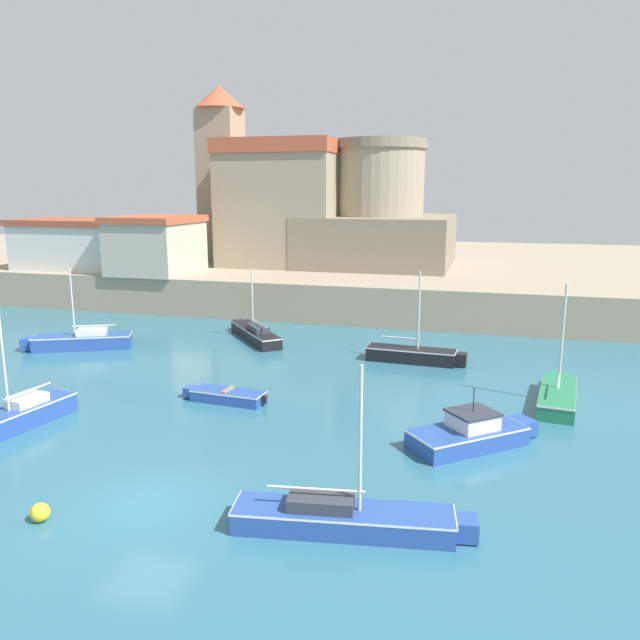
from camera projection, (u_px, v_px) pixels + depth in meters
ground_plane at (145, 506)px, 18.84m from camera, size 200.00×200.00×0.00m
quay_seawall at (390, 271)px, 61.87m from camera, size 120.00×40.00×2.81m
sailboat_blue_0 at (345, 517)px, 17.37m from camera, size 6.86×2.26×4.84m
dinghy_blue_1 at (226, 395)px, 28.01m from camera, size 4.07×1.39×0.61m
sailboat_blue_2 at (16, 416)px, 24.84m from camera, size 2.11×5.66×5.55m
sailboat_blue_3 at (81, 341)px, 37.22m from camera, size 6.17×3.70×4.85m
sailboat_black_4 at (413, 354)px, 34.35m from camera, size 5.51×1.57×5.09m
sailboat_black_5 at (255, 333)px, 39.42m from camera, size 5.15×5.80×4.50m
motorboat_blue_6 at (472, 433)px, 23.16m from camera, size 4.88×4.49×2.25m
sailboat_green_7 at (558, 395)px, 27.72m from camera, size 2.10×5.78×5.38m
mooring_buoy at (40, 512)px, 17.90m from camera, size 0.55×0.55×0.55m
church at (291, 199)px, 58.27m from camera, size 13.95×17.65×15.63m
fortress at (379, 222)px, 54.38m from camera, size 12.61×12.61×10.66m
harbor_shed_near_wharf at (78, 243)px, 52.48m from camera, size 9.40×6.58×4.11m
harbor_shed_mid_row at (156, 244)px, 49.35m from camera, size 5.90×7.04×4.48m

